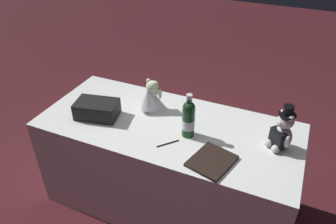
{
  "coord_description": "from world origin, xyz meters",
  "views": [
    {
      "loc": [
        0.71,
        -1.6,
        2.02
      ],
      "look_at": [
        0.0,
        0.0,
        0.84
      ],
      "focal_mm": 34.52,
      "sensor_mm": 36.0,
      "label": 1
    }
  ],
  "objects_px": {
    "gift_case_black": "(97,109)",
    "guestbook": "(212,161)",
    "teddy_bear_bride": "(151,97)",
    "signing_pen": "(168,143)",
    "teddy_bear_groom": "(282,132)",
    "champagne_bottle": "(188,118)"
  },
  "relations": [
    {
      "from": "teddy_bear_bride",
      "to": "gift_case_black",
      "type": "xyz_separation_m",
      "value": [
        -0.3,
        -0.24,
        -0.04
      ]
    },
    {
      "from": "gift_case_black",
      "to": "teddy_bear_bride",
      "type": "bearing_deg",
      "value": 38.51
    },
    {
      "from": "teddy_bear_groom",
      "to": "gift_case_black",
      "type": "relative_size",
      "value": 0.93
    },
    {
      "from": "champagne_bottle",
      "to": "guestbook",
      "type": "distance_m",
      "value": 0.31
    },
    {
      "from": "gift_case_black",
      "to": "guestbook",
      "type": "distance_m",
      "value": 0.88
    },
    {
      "from": "teddy_bear_bride",
      "to": "gift_case_black",
      "type": "bearing_deg",
      "value": -141.49
    },
    {
      "from": "teddy_bear_bride",
      "to": "champagne_bottle",
      "type": "bearing_deg",
      "value": -27.54
    },
    {
      "from": "champagne_bottle",
      "to": "guestbook",
      "type": "relative_size",
      "value": 1.18
    },
    {
      "from": "gift_case_black",
      "to": "signing_pen",
      "type": "bearing_deg",
      "value": -7.69
    },
    {
      "from": "teddy_bear_groom",
      "to": "teddy_bear_bride",
      "type": "xyz_separation_m",
      "value": [
        -0.9,
        0.07,
        -0.02
      ]
    },
    {
      "from": "teddy_bear_bride",
      "to": "champagne_bottle",
      "type": "distance_m",
      "value": 0.39
    },
    {
      "from": "teddy_bear_groom",
      "to": "guestbook",
      "type": "distance_m",
      "value": 0.46
    },
    {
      "from": "teddy_bear_groom",
      "to": "signing_pen",
      "type": "bearing_deg",
      "value": -158.87
    },
    {
      "from": "teddy_bear_groom",
      "to": "gift_case_black",
      "type": "xyz_separation_m",
      "value": [
        -1.2,
        -0.16,
        -0.06
      ]
    },
    {
      "from": "teddy_bear_groom",
      "to": "teddy_bear_bride",
      "type": "distance_m",
      "value": 0.9
    },
    {
      "from": "teddy_bear_bride",
      "to": "guestbook",
      "type": "bearing_deg",
      "value": -32.9
    },
    {
      "from": "gift_case_black",
      "to": "guestbook",
      "type": "xyz_separation_m",
      "value": [
        0.87,
        -0.13,
        -0.05
      ]
    },
    {
      "from": "gift_case_black",
      "to": "guestbook",
      "type": "bearing_deg",
      "value": -8.46
    },
    {
      "from": "teddy_bear_bride",
      "to": "signing_pen",
      "type": "bearing_deg",
      "value": -49.19
    },
    {
      "from": "champagne_bottle",
      "to": "signing_pen",
      "type": "distance_m",
      "value": 0.2
    },
    {
      "from": "gift_case_black",
      "to": "guestbook",
      "type": "relative_size",
      "value": 1.24
    },
    {
      "from": "teddy_bear_groom",
      "to": "signing_pen",
      "type": "height_order",
      "value": "teddy_bear_groom"
    }
  ]
}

